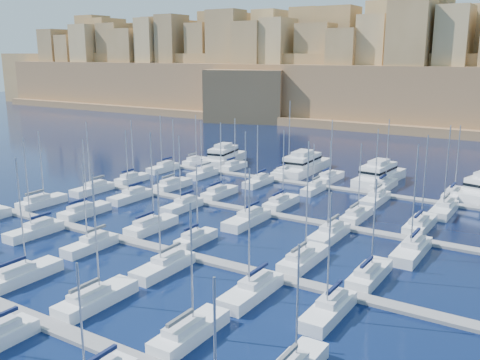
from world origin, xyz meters
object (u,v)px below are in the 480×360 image
Objects in this scene: sailboat_4 at (189,332)px; motor_yacht_a at (224,157)px; motor_yacht_b at (303,165)px; motor_yacht_c at (379,175)px; sailboat_2 at (23,275)px.

sailboat_4 is 81.90m from motor_yacht_a.
motor_yacht_b is 17.76m from motor_yacht_c.
motor_yacht_a is at bearing -179.49° from motor_yacht_c.
motor_yacht_b and motor_yacht_c have the same top height.
sailboat_2 is at bearing 179.87° from sailboat_4.
motor_yacht_b is at bearing 88.31° from sailboat_2.
motor_yacht_a is at bearing 121.67° from sailboat_4.
motor_yacht_c is (19.83, 69.98, 0.97)m from sailboat_2.
motor_yacht_c is at bearing -3.46° from motor_yacht_b.
motor_yacht_b is (2.10, 71.06, 0.97)m from sailboat_2.
sailboat_2 is at bearing -105.82° from motor_yacht_c.
sailboat_4 reaches higher than motor_yacht_a.
sailboat_2 is at bearing -91.69° from motor_yacht_b.
motor_yacht_a and motor_yacht_c have the same top height.
sailboat_2 is at bearing -75.25° from motor_yacht_a.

